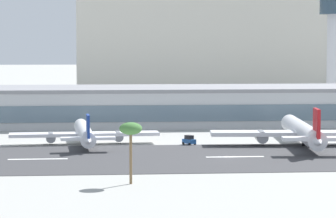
% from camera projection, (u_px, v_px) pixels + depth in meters
% --- Properties ---
extents(ground_plane, '(1400.00, 1400.00, 0.00)m').
position_uv_depth(ground_plane, '(229.00, 158.00, 180.35)').
color(ground_plane, '#9E9E99').
extents(runway_strip, '(800.00, 43.54, 0.08)m').
position_uv_depth(runway_strip, '(228.00, 157.00, 181.07)').
color(runway_strip, '#38383A').
rests_on(runway_strip, ground_plane).
extents(runway_centreline_dash_3, '(12.00, 1.20, 0.01)m').
position_uv_depth(runway_centreline_dash_3, '(38.00, 159.00, 177.71)').
color(runway_centreline_dash_3, white).
rests_on(runway_centreline_dash_3, runway_strip).
extents(runway_centreline_dash_4, '(12.00, 1.20, 0.01)m').
position_uv_depth(runway_centreline_dash_4, '(235.00, 157.00, 181.19)').
color(runway_centreline_dash_4, white).
rests_on(runway_centreline_dash_4, runway_strip).
extents(terminal_building, '(196.56, 30.31, 10.78)m').
position_uv_depth(terminal_building, '(173.00, 106.00, 251.36)').
color(terminal_building, '#B7BABC').
rests_on(terminal_building, ground_plane).
extents(distant_hotel_block, '(134.71, 38.57, 41.64)m').
position_uv_depth(distant_hotel_block, '(239.00, 48.00, 368.66)').
color(distant_hotel_block, beige).
rests_on(distant_hotel_block, ground_plane).
extents(airliner_navy_tail_gate_0, '(34.76, 38.87, 8.11)m').
position_uv_depth(airliner_navy_tail_gate_0, '(85.00, 133.00, 203.03)').
color(airliner_navy_tail_gate_0, white).
rests_on(airliner_navy_tail_gate_0, ground_plane).
extents(airliner_red_tail_gate_1, '(42.38, 47.40, 9.90)m').
position_uv_depth(airliner_red_tail_gate_1, '(303.00, 132.00, 199.93)').
color(airliner_red_tail_gate_1, white).
rests_on(airliner_red_tail_gate_1, ground_plane).
extents(service_baggage_tug_1, '(3.15, 3.55, 2.20)m').
position_uv_depth(service_baggage_tug_1, '(189.00, 140.00, 202.71)').
color(service_baggage_tug_1, '#23569E').
rests_on(service_baggage_tug_1, ground_plane).
extents(palm_tree_1, '(3.84, 3.84, 10.39)m').
position_uv_depth(palm_tree_1, '(131.00, 130.00, 146.77)').
color(palm_tree_1, brown).
rests_on(palm_tree_1, ground_plane).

